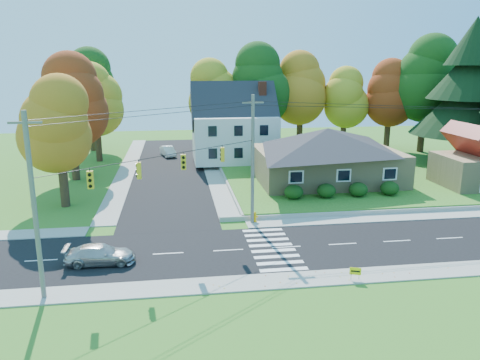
{
  "coord_description": "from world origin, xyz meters",
  "views": [
    {
      "loc": [
        -7.32,
        -29.12,
        12.15
      ],
      "look_at": [
        -2.07,
        8.0,
        2.85
      ],
      "focal_mm": 35.0,
      "sensor_mm": 36.0,
      "label": 1
    }
  ],
  "objects_px": {
    "silver_sedan": "(100,254)",
    "fire_hydrant": "(255,217)",
    "white_car": "(168,151)",
    "ranch_house": "(327,154)"
  },
  "relations": [
    {
      "from": "silver_sedan",
      "to": "white_car",
      "type": "xyz_separation_m",
      "value": [
        3.91,
        35.09,
        0.04
      ]
    },
    {
      "from": "white_car",
      "to": "fire_hydrant",
      "type": "bearing_deg",
      "value": -90.98
    },
    {
      "from": "ranch_house",
      "to": "silver_sedan",
      "type": "xyz_separation_m",
      "value": [
        -20.16,
        -17.05,
        -2.62
      ]
    },
    {
      "from": "white_car",
      "to": "fire_hydrant",
      "type": "xyz_separation_m",
      "value": [
        6.97,
        -28.65,
        -0.26
      ]
    },
    {
      "from": "ranch_house",
      "to": "silver_sedan",
      "type": "height_order",
      "value": "ranch_house"
    },
    {
      "from": "white_car",
      "to": "fire_hydrant",
      "type": "height_order",
      "value": "white_car"
    },
    {
      "from": "white_car",
      "to": "silver_sedan",
      "type": "bearing_deg",
      "value": -111.01
    },
    {
      "from": "silver_sedan",
      "to": "fire_hydrant",
      "type": "bearing_deg",
      "value": -58.26
    },
    {
      "from": "ranch_house",
      "to": "white_car",
      "type": "xyz_separation_m",
      "value": [
        -16.25,
        18.04,
        -2.58
      ]
    },
    {
      "from": "silver_sedan",
      "to": "fire_hydrant",
      "type": "height_order",
      "value": "silver_sedan"
    }
  ]
}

